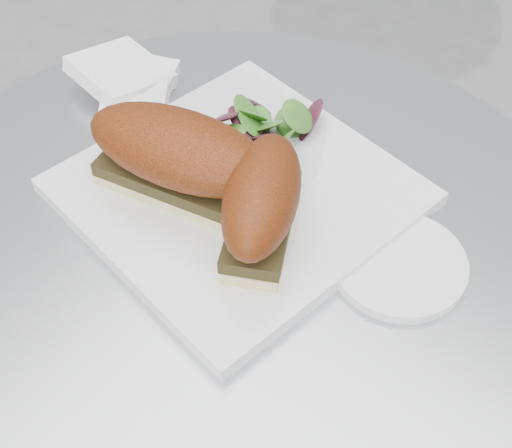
# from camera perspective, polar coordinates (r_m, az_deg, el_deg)

# --- Properties ---
(table) EXTENTS (0.70, 0.70, 0.73)m
(table) POSITION_cam_1_polar(r_m,az_deg,el_deg) (0.84, -1.68, -12.93)
(table) COLOR #B1B3B8
(table) RESTS_ON ground
(plate) EXTENTS (0.32, 0.32, 0.02)m
(plate) POSITION_cam_1_polar(r_m,az_deg,el_deg) (0.68, -1.45, 2.58)
(plate) COLOR silver
(plate) RESTS_ON table
(sandwich_left) EXTENTS (0.20, 0.12, 0.08)m
(sandwich_left) POSITION_cam_1_polar(r_m,az_deg,el_deg) (0.64, -6.08, 5.45)
(sandwich_left) COLOR #CEB680
(sandwich_left) RESTS_ON plate
(sandwich_right) EXTENTS (0.12, 0.15, 0.08)m
(sandwich_right) POSITION_cam_1_polar(r_m,az_deg,el_deg) (0.60, 0.48, 1.75)
(sandwich_right) COLOR #CEB680
(sandwich_right) RESTS_ON plate
(salad) EXTENTS (0.11, 0.11, 0.05)m
(salad) POSITION_cam_1_polar(r_m,az_deg,el_deg) (0.70, 0.93, 8.30)
(salad) COLOR #4F842B
(salad) RESTS_ON plate
(napkin) EXTENTS (0.16, 0.16, 0.02)m
(napkin) POSITION_cam_1_polar(r_m,az_deg,el_deg) (0.80, -10.16, 10.31)
(napkin) COLOR white
(napkin) RESTS_ON table
(saucer) EXTENTS (0.12, 0.12, 0.01)m
(saucer) POSITION_cam_1_polar(r_m,az_deg,el_deg) (0.64, 11.36, -3.16)
(saucer) COLOR silver
(saucer) RESTS_ON table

